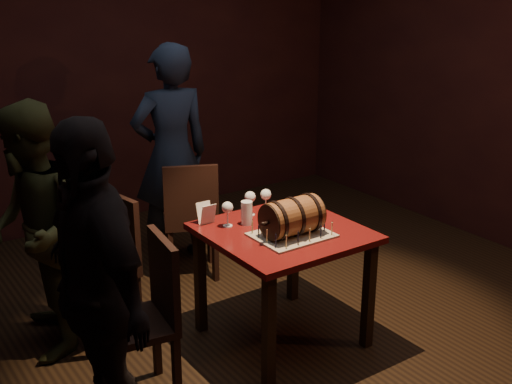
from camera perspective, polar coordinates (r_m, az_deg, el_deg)
room_shell at (r=3.85m, az=0.97°, el=6.29°), size 5.04×5.04×2.80m
pub_table at (r=3.97m, az=2.43°, el=-4.84°), size 0.90×0.90×0.75m
cake_board at (r=3.84m, az=3.20°, el=-3.84°), size 0.45×0.35×0.01m
barrel_cake at (r=3.80m, az=3.23°, el=-2.21°), size 0.40×0.24×0.24m
birthday_candles at (r=3.82m, az=3.22°, el=-3.20°), size 0.40×0.30×0.09m
wine_glass_left at (r=3.94m, az=-2.56°, el=-1.48°), size 0.07×0.07×0.16m
wine_glass_mid at (r=4.13m, az=-0.52°, el=-0.53°), size 0.07×0.07×0.16m
wine_glass_right at (r=4.17m, az=0.88°, el=-0.31°), size 0.07×0.07×0.16m
pint_of_ale at (r=3.99m, az=-0.83°, el=-1.91°), size 0.07×0.07×0.15m
menu_card at (r=4.02m, az=-4.44°, el=-1.93°), size 0.10×0.05×0.13m
chair_back at (r=4.85m, az=-5.82°, el=-1.98°), size 0.53×0.53×0.93m
chair_left_rear at (r=4.18m, az=-12.99°, el=-5.85°), size 0.46×0.46×0.93m
chair_left_front at (r=3.54m, az=-9.60°, el=-10.37°), size 0.45×0.45×0.93m
person_back at (r=5.13m, az=-7.54°, el=3.29°), size 0.68×0.49×1.76m
person_left_rear at (r=4.02m, az=-19.17°, el=-3.43°), size 0.76×0.88×1.56m
person_left_front at (r=3.11m, az=-14.14°, el=-8.54°), size 0.42×0.98×1.67m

